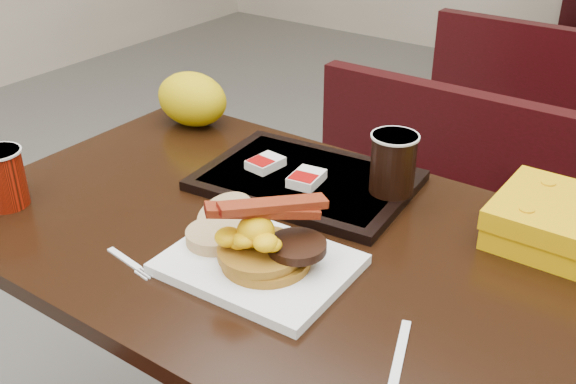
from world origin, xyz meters
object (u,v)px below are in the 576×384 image
Objects in this scene: pancake_stack at (266,255)px; tray at (306,180)px; bench_near_n at (444,247)px; coffee_cup_far at (393,164)px; bench_far_s at (571,111)px; hashbrown_sleeve_left at (266,163)px; hashbrown_sleeve_right at (307,179)px; knife at (399,358)px; fork at (124,259)px; platter at (259,264)px; paper_bag at (192,99)px; coffee_cup_near at (3,178)px.

pancake_stack reaches higher than tray.
coffee_cup_far is at bearing -82.04° from bench_near_n.
bench_far_s is 9.00× the size of coffee_cup_far.
hashbrown_sleeve_left is (-0.20, 0.26, -0.00)m from pancake_stack.
pancake_stack is at bearing -89.41° from bench_far_s.
hashbrown_sleeve_right is at bearing -97.68° from bench_near_n.
knife is 1.36× the size of coffee_cup_far.
fork is 0.29× the size of tray.
fork is at bearing -109.25° from tray.
platter is 2.45× the size of fork.
platter is at bearing -80.05° from hashbrown_sleeve_right.
bench_far_s is at bearing 88.22° from platter.
coffee_cup_far is (0.14, 0.06, 0.05)m from hashbrown_sleeve_right.
hashbrown_sleeve_left is at bearing 123.24° from platter.
hashbrown_sleeve_right is (-0.07, -1.75, 0.42)m from bench_far_s.
hashbrown_sleeve_left is at bearing 97.63° from fork.
knife is at bearing -60.49° from coffee_cup_far.
fork is at bearing -121.03° from coffee_cup_far.
fork is 0.56m from paper_bag.
platter reaches higher than bench_far_s.
coffee_cup_near is 1.59× the size of hashbrown_sleeve_left.
fork is 0.46m from knife.
tray is 0.09m from hashbrown_sleeve_left.
bench_far_s is 14.12× the size of hashbrown_sleeve_right.
pancake_stack is at bearing -121.25° from knife.
bench_far_s is at bearing 76.95° from coffee_cup_near.
coffee_cup_near is at bearing -118.28° from bench_near_n.
bench_far_s is 2.12m from knife.
bench_far_s is at bearing 81.48° from tray.
knife is at bearing -12.05° from pancake_stack.
knife is at bearing 3.53° from coffee_cup_near.
bench_near_n is 1.00× the size of bench_far_s.
bench_far_s is 2.04m from platter.
hashbrown_sleeve_left is (-0.18, 0.26, 0.02)m from platter.
bench_far_s is 1.76m from paper_bag.
bench_near_n is at bearing 78.48° from hashbrown_sleeve_left.
coffee_cup_far is at bearing 8.52° from tray.
tray is (-0.09, -1.73, 0.40)m from bench_far_s.
platter is 2.02× the size of pancake_stack.
tray is (-0.09, -0.53, 0.40)m from bench_near_n.
tray is at bearing 107.47° from platter.
knife is 2.24× the size of hashbrown_sleeve_left.
hashbrown_sleeve_right is at bearing -61.41° from tray.
bench_far_s is at bearing 73.94° from paper_bag.
coffee_cup_near is at bearing -105.67° from knife.
bench_far_s is at bearing 79.66° from hashbrown_sleeve_right.
platter reaches higher than knife.
hashbrown_sleeve_left is at bearing -21.23° from paper_bag.
hashbrown_sleeve_left is (0.01, 0.36, 0.03)m from fork.
pancake_stack is at bearing 35.61° from fork.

